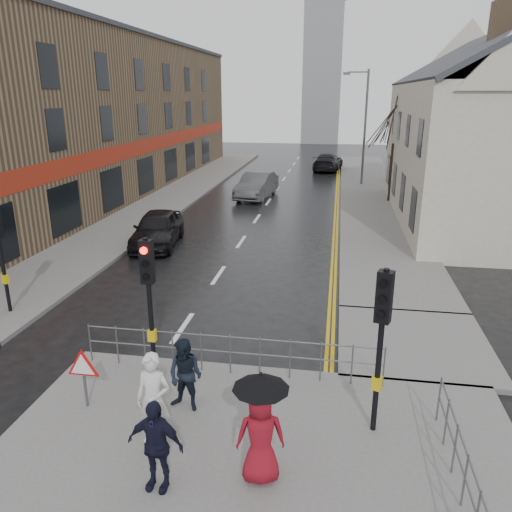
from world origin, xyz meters
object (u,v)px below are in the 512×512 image
(pedestrian_a, at_px, (154,399))
(car_mid, at_px, (257,185))
(pedestrian_with_umbrella, at_px, (261,423))
(car_parked, at_px, (157,228))
(pedestrian_b, at_px, (185,375))
(pedestrian_d, at_px, (155,445))

(pedestrian_a, relative_size, car_mid, 0.38)
(pedestrian_with_umbrella, bearing_deg, car_mid, 99.44)
(pedestrian_with_umbrella, height_order, car_parked, pedestrian_with_umbrella)
(pedestrian_b, bearing_deg, car_mid, 108.50)
(pedestrian_b, distance_m, pedestrian_with_umbrella, 2.57)
(car_parked, distance_m, car_mid, 11.61)
(car_parked, relative_size, car_mid, 0.93)
(pedestrian_a, relative_size, pedestrian_d, 1.12)
(pedestrian_with_umbrella, bearing_deg, pedestrian_b, 136.77)
(pedestrian_b, bearing_deg, pedestrian_with_umbrella, -30.35)
(pedestrian_b, distance_m, car_mid, 23.22)
(pedestrian_with_umbrella, xyz_separation_m, car_parked, (-6.78, 13.54, -0.49))
(pedestrian_b, height_order, pedestrian_d, pedestrian_d)
(pedestrian_d, bearing_deg, pedestrian_with_umbrella, 19.92)
(car_mid, bearing_deg, pedestrian_d, -76.96)
(pedestrian_d, distance_m, car_mid, 25.43)
(pedestrian_b, xyz_separation_m, pedestrian_d, (0.16, -2.21, 0.04))
(pedestrian_d, xyz_separation_m, car_parked, (-5.08, 14.01, -0.20))
(pedestrian_with_umbrella, height_order, pedestrian_d, pedestrian_with_umbrella)
(pedestrian_with_umbrella, bearing_deg, car_parked, 116.58)
(pedestrian_b, distance_m, pedestrian_d, 2.21)
(pedestrian_d, height_order, car_mid, pedestrian_d)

